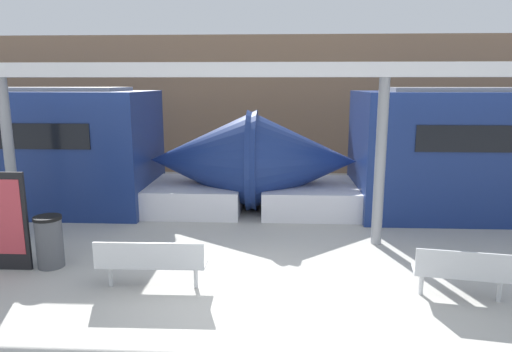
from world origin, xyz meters
name	(u,v)px	position (x,y,z in m)	size (l,w,h in m)	color
ground_plane	(256,306)	(0.00, 0.00, 0.00)	(60.00, 60.00, 0.00)	#B2AFA8
station_wall	(270,105)	(0.00, 10.55, 2.50)	(56.00, 0.20, 5.00)	#937051
bench_near	(151,261)	(-1.72, 0.49, 0.49)	(1.78, 0.46, 0.84)	silver
bench_far	(463,271)	(3.16, 0.34, 0.49)	(1.48, 0.67, 0.84)	silver
trash_bin	(49,242)	(-3.82, 1.32, 0.48)	(0.49, 0.49, 0.96)	#4C4F54
poster_board	(2,221)	(-4.57, 1.17, 0.91)	(0.94, 0.07, 1.79)	black
support_column_near	(380,163)	(2.39, 2.88, 1.71)	(0.22, 0.22, 3.42)	gray
support_column_far	(10,160)	(-5.35, 2.88, 1.71)	(0.22, 0.22, 3.42)	gray
canopy_beam	(385,70)	(2.39, 2.88, 3.56)	(28.00, 0.60, 0.28)	silver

